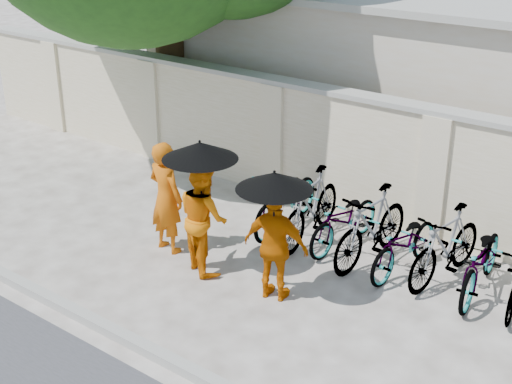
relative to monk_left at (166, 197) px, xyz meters
The scene contains 15 objects.
ground 1.35m from the monk_left, 20.61° to the right, with size 80.00×80.00×0.00m, color beige.
kerb 2.42m from the monk_left, 64.72° to the right, with size 40.00×0.16×0.12m, color #999991.
compound_wall 3.46m from the monk_left, 55.10° to the left, with size 20.00×0.30×2.00m, color beige.
monk_left is the anchor object (origin of this frame).
monk_center 0.84m from the monk_left, ahead, with size 0.79×0.61×1.62m, color #DA6A05.
parasol_center 1.33m from the monk_left, 12.02° to the right, with size 1.04×1.04×1.04m.
monk_right 2.11m from the monk_left, ahead, with size 0.90×0.37×1.53m, color #BA5602.
parasol_right 2.30m from the monk_left, ahead, with size 0.98×0.98×0.96m.
bike_0 2.00m from the monk_left, 60.06° to the left, with size 0.66×1.89×1.00m, color #979797.
bike_1 2.22m from the monk_left, 46.28° to the left, with size 0.53×1.86×1.12m, color #979797.
bike_2 2.71m from the monk_left, 39.61° to the left, with size 0.59×1.70×0.89m, color #979797.
bike_3 3.04m from the monk_left, 30.58° to the left, with size 0.53×1.86×1.12m, color #979797.
bike_4 3.53m from the monk_left, 26.33° to the left, with size 0.59×1.68×0.88m, color #979797.
bike_5 4.06m from the monk_left, 24.51° to the left, with size 0.50×1.77×1.06m, color #979797.
bike_6 4.55m from the monk_left, 21.27° to the left, with size 0.63×1.81×0.95m, color #979797.
Camera 1 is at (5.95, -6.46, 5.07)m, focal length 50.00 mm.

